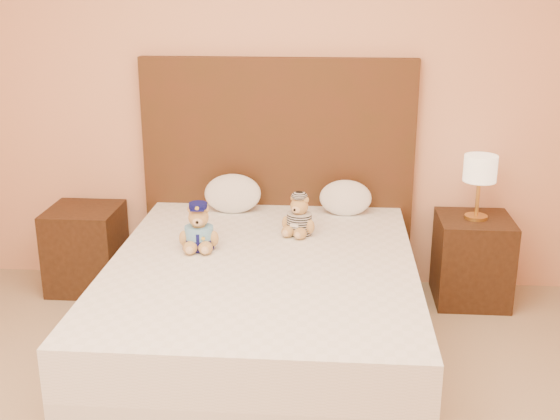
% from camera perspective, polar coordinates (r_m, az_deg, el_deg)
% --- Properties ---
extents(room_walls, '(4.04, 4.52, 2.72)m').
position_cam_1_polar(room_walls, '(2.68, -3.38, 15.10)').
color(room_walls, '#EFA982').
rests_on(room_walls, ground).
extents(bed, '(1.60, 2.00, 0.55)m').
position_cam_1_polar(bed, '(3.80, -1.44, -8.01)').
color(bed, white).
rests_on(bed, ground).
extents(headboard, '(1.75, 0.08, 1.50)m').
position_cam_1_polar(headboard, '(4.58, -0.19, 2.93)').
color(headboard, '#482515').
rests_on(headboard, ground).
extents(nightstand_left, '(0.45, 0.45, 0.55)m').
position_cam_1_polar(nightstand_left, '(4.79, -15.48, -3.02)').
color(nightstand_left, '#3A2212').
rests_on(nightstand_left, ground).
extents(nightstand_right, '(0.45, 0.45, 0.55)m').
position_cam_1_polar(nightstand_right, '(4.60, 15.34, -3.90)').
color(nightstand_right, '#3A2212').
rests_on(nightstand_right, ground).
extents(lamp, '(0.20, 0.20, 0.40)m').
position_cam_1_polar(lamp, '(4.43, 15.95, 3.01)').
color(lamp, gold).
rests_on(lamp, nightstand_right).
extents(teddy_police, '(0.24, 0.23, 0.26)m').
position_cam_1_polar(teddy_police, '(3.83, -6.62, -1.34)').
color(teddy_police, '#AC7342').
rests_on(teddy_police, bed).
extents(teddy_prisoner, '(0.27, 0.27, 0.24)m').
position_cam_1_polar(teddy_prisoner, '(4.03, 1.57, -0.39)').
color(teddy_prisoner, '#AC7342').
rests_on(teddy_prisoner, bed).
extents(pillow_left, '(0.36, 0.23, 0.26)m').
position_cam_1_polar(pillow_left, '(4.46, -3.88, 1.49)').
color(pillow_left, white).
rests_on(pillow_left, bed).
extents(pillow_right, '(0.33, 0.21, 0.23)m').
position_cam_1_polar(pillow_right, '(4.41, 5.35, 1.12)').
color(pillow_right, white).
rests_on(pillow_right, bed).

